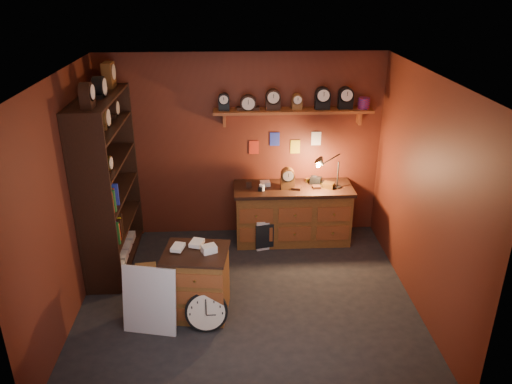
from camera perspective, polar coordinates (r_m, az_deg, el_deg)
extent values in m
plane|color=black|center=(6.25, -0.98, -12.14)|extent=(4.00, 4.00, 0.00)
cube|color=#5C2415|center=(7.24, -1.55, 5.12)|extent=(4.00, 0.02, 2.70)
cube|color=#5C2415|center=(4.00, -0.20, -11.58)|extent=(4.00, 0.02, 2.70)
cube|color=#5C2415|center=(5.86, -21.03, -1.16)|extent=(0.02, 3.60, 2.70)
cube|color=#5C2415|center=(5.96, 18.51, -0.36)|extent=(0.02, 3.60, 2.70)
cube|color=beige|center=(5.15, -1.19, 12.99)|extent=(4.00, 3.60, 0.02)
cube|color=brown|center=(6.98, 4.26, 9.25)|extent=(2.20, 0.30, 0.04)
cube|color=brown|center=(7.03, -3.64, 8.35)|extent=(0.04, 0.16, 0.20)
cube|color=brown|center=(7.25, 11.71, 8.40)|extent=(0.04, 0.16, 0.20)
cylinder|color=#B21419|center=(7.14, 12.22, 9.90)|extent=(0.16, 0.16, 0.15)
cube|color=#AF2615|center=(7.23, -0.36, 5.11)|extent=(0.14, 0.01, 0.20)
cube|color=navy|center=(7.21, 2.04, 6.05)|extent=(0.14, 0.01, 0.20)
cube|color=gold|center=(7.28, 4.38, 5.17)|extent=(0.14, 0.01, 0.20)
cube|color=silver|center=(7.29, 6.77, 6.09)|extent=(0.14, 0.01, 0.20)
cube|color=black|center=(6.79, -18.30, 0.79)|extent=(0.03, 1.60, 2.30)
cube|color=black|center=(6.04, -18.01, -2.05)|extent=(0.45, 0.03, 2.30)
cube|color=black|center=(7.44, -15.19, 3.17)|extent=(0.45, 0.03, 2.30)
cube|color=black|center=(7.22, -15.45, -7.24)|extent=(0.43, 1.54, 0.03)
cube|color=black|center=(6.98, -15.89, -3.71)|extent=(0.43, 1.54, 0.03)
cube|color=black|center=(6.79, -16.31, -0.33)|extent=(0.43, 1.54, 0.03)
cube|color=black|center=(6.63, -16.75, 3.22)|extent=(0.43, 1.54, 0.03)
cube|color=black|center=(6.49, -17.22, 6.94)|extent=(0.43, 1.54, 0.03)
cube|color=black|center=(6.40, -17.63, 10.19)|extent=(0.43, 1.54, 0.03)
cube|color=brown|center=(7.36, 4.18, -2.63)|extent=(1.64, 0.60, 0.80)
cube|color=black|center=(7.18, 4.28, 0.41)|extent=(1.70, 0.66, 0.05)
cube|color=brown|center=(7.09, 4.47, -3.72)|extent=(1.56, 0.02, 0.52)
cylinder|color=black|center=(7.22, 9.24, 0.60)|extent=(0.12, 0.12, 0.02)
cylinder|color=black|center=(7.15, 9.34, 2.00)|extent=(0.02, 0.02, 0.38)
cylinder|color=black|center=(7.01, 8.56, 3.72)|extent=(0.27, 0.09, 0.14)
cone|color=black|center=(6.97, 7.45, 3.32)|extent=(0.18, 0.14, 0.18)
cube|color=brown|center=(5.86, -6.74, -10.34)|extent=(0.74, 0.64, 0.78)
cube|color=black|center=(5.64, -6.94, -6.91)|extent=(0.78, 0.69, 0.03)
cube|color=brown|center=(5.63, -6.91, -11.97)|extent=(0.61, 0.09, 0.67)
cylinder|color=black|center=(5.69, -5.69, -13.42)|extent=(0.47, 0.16, 0.48)
cylinder|color=beige|center=(5.66, -5.71, -13.57)|extent=(0.42, 0.09, 0.41)
cube|color=black|center=(5.62, -5.74, -13.09)|extent=(0.01, 0.04, 0.15)
cube|color=black|center=(5.67, -5.16, -13.83)|extent=(0.11, 0.01, 0.01)
cube|color=silver|center=(5.91, -11.78, -15.12)|extent=(0.62, 0.29, 0.79)
cube|color=silver|center=(7.33, 1.28, -4.19)|extent=(0.53, 0.53, 0.46)
cube|color=black|center=(7.13, 1.41, -5.05)|extent=(0.37, 0.10, 0.36)
cube|color=brown|center=(6.74, -12.50, -8.97)|extent=(0.30, 0.26, 0.17)
cube|color=white|center=(6.30, -9.39, -11.48)|extent=(0.24, 0.27, 0.12)
cube|color=brown|center=(6.41, -9.53, -10.44)|extent=(0.28, 0.24, 0.19)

